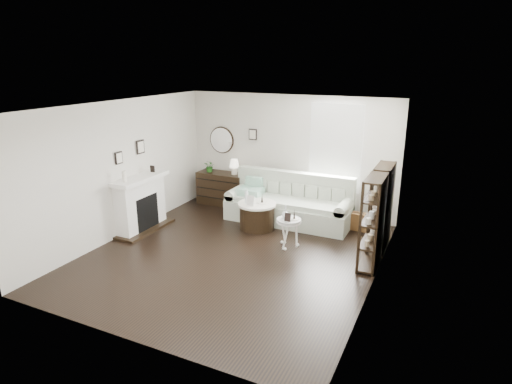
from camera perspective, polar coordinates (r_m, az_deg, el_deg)
The scene contains 18 objects.
room at distance 9.55m, azimuth 8.44°, elevation 5.98°, with size 5.50×5.50×5.50m.
fireplace at distance 9.19m, azimuth -15.07°, elevation -1.70°, with size 0.50×1.40×1.84m.
shelf_unit_far at distance 8.32m, azimuth 16.39°, elevation -1.89°, with size 0.30×0.80×1.60m.
shelf_unit_near at distance 7.49m, azimuth 15.25°, elevation -3.95°, with size 0.30×0.80×1.60m.
sofa at distance 9.44m, azimuth 4.47°, elevation -1.86°, with size 2.72×0.94×1.06m.
quilt at distance 9.57m, azimuth -0.76°, elevation 0.13°, with size 0.55×0.45×0.14m, color #278F70.
suitcase at distance 9.22m, azimuth 13.56°, elevation -3.86°, with size 0.56×0.19×0.37m, color brown.
dresser at distance 10.54m, azimuth -4.54°, elevation 0.47°, with size 1.20×0.51×0.80m.
table_lamp at distance 10.22m, azimuth -2.91°, elevation 3.37°, with size 0.23×0.23×0.37m, color white, non-canonical shape.
potted_plant at distance 10.50m, azimuth -6.16°, elevation 3.44°, with size 0.26×0.22×0.29m, color #1F5819.
drum_table at distance 9.04m, azimuth 0.14°, elevation -3.14°, with size 0.80×0.80×0.56m.
pedestal_table at distance 8.08m, azimuth 4.40°, elevation -3.93°, with size 0.47×0.47×0.57m.
eiffel_drum at distance 8.93m, azimuth 0.81°, elevation -0.88°, with size 0.11×0.11×0.19m, color black, non-canonical shape.
bottle_drum at distance 8.90m, azimuth -1.27°, elevation -0.55°, with size 0.07×0.07×0.30m, color silver.
card_frame_drum at distance 8.76m, azimuth -0.75°, elevation -1.15°, with size 0.16×0.01×0.21m, color silver.
eiffel_ped at distance 8.03m, azimuth 5.12°, elevation -3.07°, with size 0.10×0.10×0.17m, color black, non-canonical shape.
flask_ped at distance 8.06m, azimuth 3.94°, elevation -2.65°, with size 0.13×0.13×0.25m, color silver, non-canonical shape.
card_frame_ped at distance 7.92m, azimuth 4.24°, elevation -3.38°, with size 0.12×0.01×0.16m, color black.
Camera 1 is at (3.42, -6.27, 3.43)m, focal length 30.00 mm.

